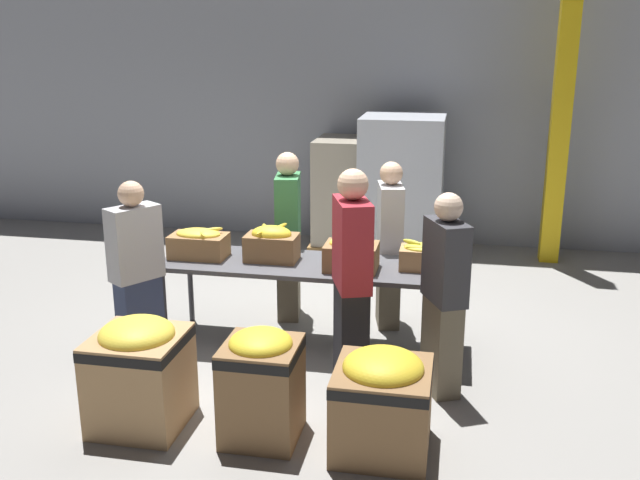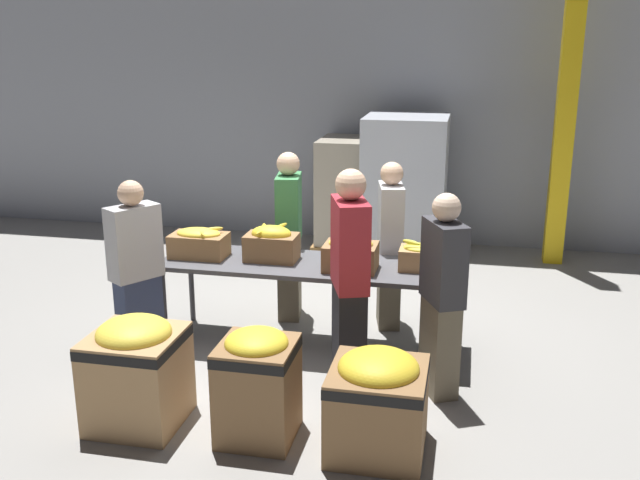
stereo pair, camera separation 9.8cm
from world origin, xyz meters
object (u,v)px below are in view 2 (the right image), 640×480
at_px(sorting_table, 311,269).
at_px(banana_box_2, 351,253).
at_px(volunteer_2, 289,237).
at_px(volunteer_3, 442,297).
at_px(donation_bin_1, 258,381).
at_px(banana_box_3, 423,256).
at_px(banana_box_0, 199,242).
at_px(pallet_stack_1, 354,196).
at_px(volunteer_4, 390,246).
at_px(pallet_stack_0, 405,190).
at_px(volunteer_0, 350,282).
at_px(donation_bin_2, 378,399).
at_px(donation_bin_0, 137,368).
at_px(volunteer_1, 137,274).
at_px(banana_box_1, 271,243).
at_px(support_pillar, 567,95).

bearing_deg(sorting_table, banana_box_2, -13.93).
distance_m(volunteer_2, volunteer_3, 1.96).
distance_m(volunteer_2, donation_bin_1, 2.23).
height_order(banana_box_2, banana_box_3, banana_box_2).
bearing_deg(banana_box_0, sorting_table, 0.88).
bearing_deg(pallet_stack_1, volunteer_2, -95.99).
xyz_separation_m(banana_box_2, volunteer_2, (-0.72, 0.70, -0.10)).
distance_m(banana_box_0, pallet_stack_1, 3.12).
bearing_deg(banana_box_2, volunteer_4, 69.92).
height_order(volunteer_2, volunteer_4, volunteer_2).
bearing_deg(volunteer_2, volunteer_4, 79.94).
relative_size(banana_box_2, pallet_stack_0, 0.25).
relative_size(volunteer_0, donation_bin_2, 2.44).
relative_size(donation_bin_0, pallet_stack_0, 0.45).
bearing_deg(volunteer_1, volunteer_4, -24.92).
xyz_separation_m(banana_box_0, banana_box_1, (0.66, 0.04, 0.02)).
xyz_separation_m(banana_box_1, donation_bin_0, (-0.54, -1.58, -0.49)).
distance_m(banana_box_2, volunteer_0, 0.60).
bearing_deg(volunteer_3, donation_bin_1, 102.55).
bearing_deg(volunteer_0, sorting_table, 14.71).
relative_size(volunteer_0, support_pillar, 0.43).
relative_size(banana_box_3, volunteer_1, 0.26).
height_order(volunteer_1, pallet_stack_1, volunteer_1).
height_order(banana_box_1, volunteer_4, volunteer_4).
xyz_separation_m(banana_box_0, banana_box_2, (1.38, -0.07, 0.01)).
xyz_separation_m(volunteer_0, pallet_stack_0, (0.09, 3.35, 0.00)).
distance_m(donation_bin_1, donation_bin_2, 0.82).
relative_size(banana_box_3, support_pillar, 0.10).
bearing_deg(banana_box_3, donation_bin_1, -121.55).
xyz_separation_m(banana_box_2, donation_bin_2, (0.44, -1.46, -0.53)).
bearing_deg(volunteer_0, donation_bin_1, 132.08).
xyz_separation_m(banana_box_2, banana_box_3, (0.59, 0.13, -0.03)).
relative_size(volunteer_2, volunteer_3, 1.03).
distance_m(banana_box_0, volunteer_1, 0.68).
xyz_separation_m(volunteer_0, donation_bin_0, (-1.36, -0.87, -0.44)).
bearing_deg(support_pillar, banana_box_2, -122.92).
distance_m(banana_box_3, volunteer_2, 1.43).
relative_size(sorting_table, support_pillar, 0.65).
bearing_deg(banana_box_1, donation_bin_0, -109.05).
bearing_deg(volunteer_1, volunteer_2, -5.50).
xyz_separation_m(volunteer_1, donation_bin_0, (0.44, -0.95, -0.35)).
xyz_separation_m(volunteer_0, volunteer_1, (-1.80, 0.08, -0.09)).
bearing_deg(banana_box_2, banana_box_3, 12.24).
xyz_separation_m(banana_box_3, donation_bin_0, (-1.86, -1.59, -0.46)).
height_order(volunteer_4, pallet_stack_0, pallet_stack_0).
xyz_separation_m(volunteer_0, donation_bin_2, (0.34, -0.87, -0.49)).
xyz_separation_m(banana_box_2, support_pillar, (1.98, 3.05, 1.10)).
relative_size(banana_box_1, banana_box_2, 1.03).
bearing_deg(banana_box_3, volunteer_0, -124.70).
xyz_separation_m(sorting_table, volunteer_3, (1.16, -0.65, 0.07)).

